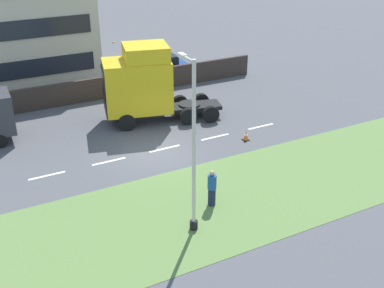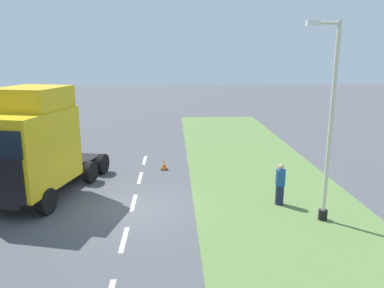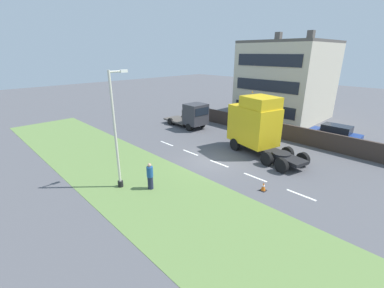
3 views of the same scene
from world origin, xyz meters
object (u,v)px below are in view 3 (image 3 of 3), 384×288
object	(u,v)px
lamp_post	(117,137)
pedestrian	(150,176)
flatbed_truck	(193,115)
parked_car	(334,135)
lorry_cab	(256,125)
traffic_cone_lead	(263,186)

from	to	relation	value
lamp_post	pedestrian	size ratio (longest dim) A/B	4.13
flatbed_truck	pedestrian	size ratio (longest dim) A/B	3.26
flatbed_truck	lamp_post	distance (m)	14.13
parked_car	lamp_post	xyz separation A→B (m)	(-17.87, 6.63, 2.37)
lorry_cab	pedestrian	world-z (taller)	lorry_cab
parked_car	pedestrian	world-z (taller)	parked_car
lorry_cab	traffic_cone_lead	distance (m)	6.97
traffic_cone_lead	parked_car	bearing A→B (deg)	-0.27
parked_car	flatbed_truck	bearing A→B (deg)	111.94
parked_car	traffic_cone_lead	world-z (taller)	parked_car
lamp_post	traffic_cone_lead	world-z (taller)	lamp_post
parked_car	pedestrian	bearing A→B (deg)	162.56
pedestrian	lorry_cab	bearing A→B (deg)	-5.33
flatbed_truck	traffic_cone_lead	bearing A→B (deg)	65.70
flatbed_truck	traffic_cone_lead	world-z (taller)	flatbed_truck
flatbed_truck	lorry_cab	bearing A→B (deg)	84.24
lamp_post	traffic_cone_lead	size ratio (longest dim) A/B	12.34
flatbed_truck	pedestrian	world-z (taller)	flatbed_truck
flatbed_truck	traffic_cone_lead	xyz separation A→B (m)	(-6.52, -12.87, -1.19)
lorry_cab	flatbed_truck	xyz separation A→B (m)	(1.28, 8.79, -0.92)
lamp_post	pedestrian	world-z (taller)	lamp_post
flatbed_truck	lamp_post	xyz separation A→B (m)	(-12.52, -6.30, 1.83)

